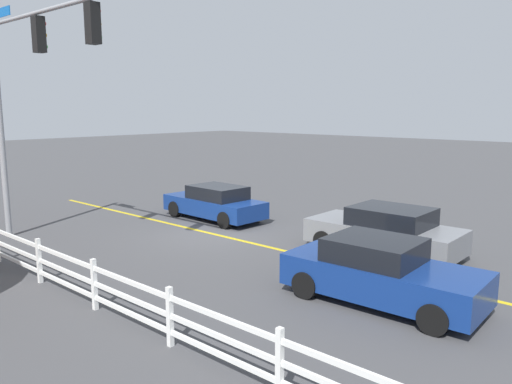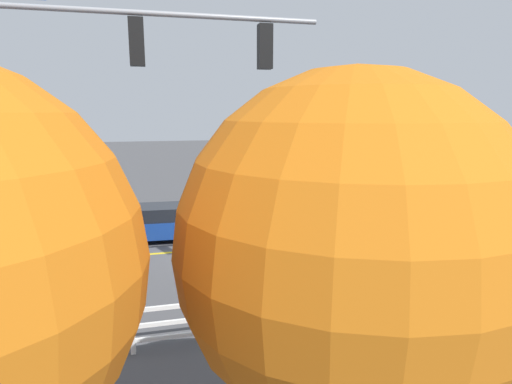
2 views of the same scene
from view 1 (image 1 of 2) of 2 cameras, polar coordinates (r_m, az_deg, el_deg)
name	(u,v)px [view 1 (image 1 of 2)]	position (r m, az deg, el deg)	size (l,w,h in m)	color
ground_plane	(212,234)	(17.83, -5.00, -4.75)	(120.00, 120.00, 0.00)	#444447
lane_center_stripe	(304,255)	(15.27, 5.47, -7.18)	(28.00, 0.16, 0.01)	gold
signal_assembly	(27,79)	(16.94, -24.62, 11.58)	(7.39, 0.38, 7.47)	gray
car_0	(385,231)	(15.64, 14.50, -4.34)	(4.59, 2.07, 1.47)	slate
car_2	(381,272)	(11.81, 14.00, -8.87)	(4.48, 2.08, 1.47)	navy
car_3	(215,203)	(19.98, -4.70, -1.24)	(4.50, 1.96, 1.37)	navy
white_rail_fence	(94,283)	(11.66, -17.92, -9.84)	(26.10, 0.10, 1.15)	white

